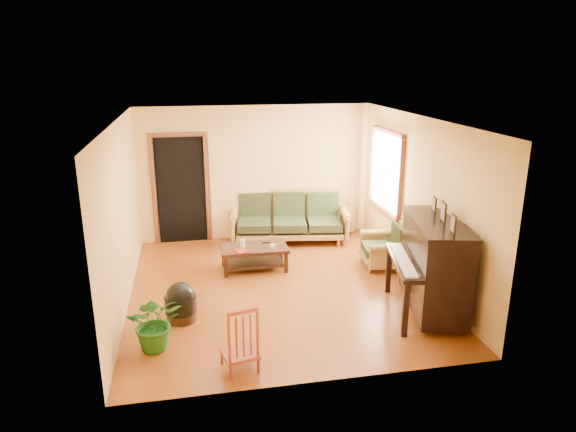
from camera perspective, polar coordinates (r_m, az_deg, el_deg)
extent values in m
plane|color=#682D0D|center=(8.11, -1.06, -7.94)|extent=(5.00, 5.00, 0.00)
cube|color=black|center=(10.01, -11.80, 2.81)|extent=(1.08, 0.16, 2.05)
cube|color=white|center=(9.42, 10.89, 4.94)|extent=(0.12, 1.36, 1.46)
cube|color=#A3743C|center=(9.94, 0.16, -0.18)|extent=(2.36, 1.27, 0.96)
cube|color=black|center=(8.72, -3.78, -4.67)|extent=(1.12, 0.61, 0.41)
cube|color=#A3743C|center=(8.90, 10.45, -3.10)|extent=(0.86, 0.89, 0.80)
cube|color=black|center=(7.36, 15.97, -5.55)|extent=(1.21, 1.69, 1.35)
cylinder|color=black|center=(7.22, -11.83, -9.81)|extent=(0.44, 0.44, 0.41)
cube|color=maroon|center=(5.99, -5.47, -13.21)|extent=(0.47, 0.50, 0.82)
cube|color=gold|center=(10.60, 6.33, -0.33)|extent=(0.42, 0.23, 0.55)
cylinder|color=#314593|center=(10.49, 6.30, -1.42)|extent=(0.24, 0.24, 0.24)
imported|color=#1A5618|center=(6.57, -14.55, -11.35)|extent=(0.70, 0.62, 0.72)
imported|color=maroon|center=(8.41, -5.75, -3.99)|extent=(0.25, 0.28, 0.02)
cylinder|color=white|center=(8.61, -5.06, -3.06)|extent=(0.10, 0.10, 0.13)
cylinder|color=white|center=(8.56, -1.72, -3.37)|extent=(0.13, 0.13, 0.06)
cube|color=black|center=(8.80, -2.46, -2.96)|extent=(0.16, 0.05, 0.02)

